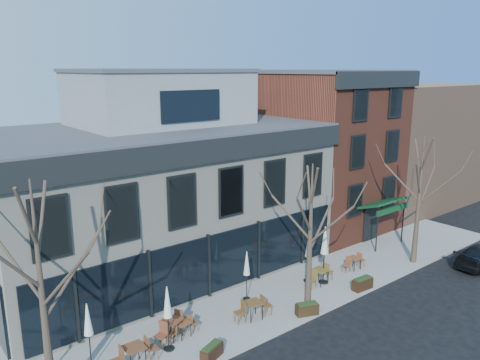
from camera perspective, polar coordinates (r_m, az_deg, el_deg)
ground at (r=24.09m, az=-3.89°, el=-14.44°), size 120.00×120.00×0.00m
sidewalk_front at (r=24.42m, az=5.56°, el=-13.87°), size 33.50×4.70×0.15m
corner_building at (r=26.50m, az=-10.19°, el=-1.04°), size 18.39×10.39×11.10m
red_brick_building at (r=34.16m, az=9.23°, el=3.80°), size 8.20×11.78×11.18m
bg_building at (r=42.68m, az=17.29°, el=4.40°), size 12.00×12.00×10.00m
tree_corner at (r=16.39m, az=-22.92°, el=-12.99°), size 3.93×3.98×7.92m
tree_mid at (r=21.65m, az=8.57°, el=-6.87°), size 3.50×3.55×7.04m
tree_right at (r=28.58m, az=21.01°, el=-2.13°), size 3.72×3.77×7.48m
cafe_set_0 at (r=19.41m, az=-12.73°, el=-19.96°), size 1.92×0.79×1.01m
cafe_set_1 at (r=20.80m, az=-8.33°, el=-17.25°), size 2.00×1.25×1.04m
cafe_set_2 at (r=20.89m, az=-7.04°, el=-17.40°), size 1.61×0.71×0.83m
cafe_set_3 at (r=21.99m, az=1.61°, el=-15.36°), size 1.93×0.87×1.00m
cafe_set_4 at (r=25.48m, az=9.73°, el=-11.33°), size 1.92×0.81×1.00m
cafe_set_5 at (r=27.60m, az=13.72°, el=-9.68°), size 1.67×0.70×0.87m
umbrella_0 at (r=19.03m, az=-18.04°, el=-16.22°), size 0.43×0.43×2.68m
umbrella_1 at (r=19.39m, az=-8.84°, el=-14.88°), size 0.44×0.44×2.77m
umbrella_2 at (r=23.05m, az=0.83°, el=-10.43°), size 0.40×0.40×2.51m
umbrella_3 at (r=25.16m, az=8.35°, el=-8.21°), size 0.43×0.43×2.67m
umbrella_4 at (r=25.00m, az=10.29°, el=-7.61°), size 0.50×0.50×3.14m
planter_1 at (r=19.55m, az=-3.46°, el=-20.15°), size 1.14×0.76×0.59m
planter_2 at (r=22.60m, az=8.17°, el=-15.27°), size 1.13×0.78×0.59m
planter_3 at (r=25.45m, az=14.69°, el=-12.10°), size 1.18×0.55×0.64m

